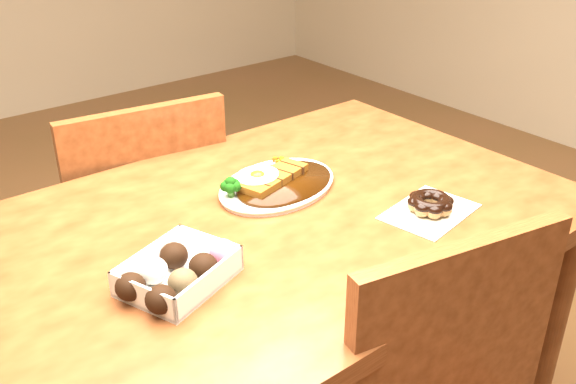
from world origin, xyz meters
TOP-DOWN VIEW (x-y plane):
  - table at (0.00, 0.00)m, footprint 1.20×0.80m
  - chair_far at (-0.05, 0.54)m, footprint 0.47×0.47m
  - katsu_curry_plate at (0.07, 0.09)m, footprint 0.31×0.25m
  - donut_box at (-0.26, -0.08)m, footprint 0.22×0.19m
  - pon_de_ring at (0.25, -0.18)m, footprint 0.21×0.16m

SIDE VIEW (x-z plane):
  - chair_far at x=-0.05m, z-range 0.04..0.91m
  - table at x=0.00m, z-range 0.28..1.03m
  - katsu_curry_plate at x=0.07m, z-range 0.74..0.79m
  - pon_de_ring at x=0.25m, z-range 0.75..0.79m
  - donut_box at x=-0.26m, z-range 0.75..0.80m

